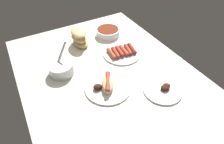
{
  "coord_description": "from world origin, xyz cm",
  "views": [
    {
      "loc": [
        -67.78,
        35.26,
        71.59
      ],
      "look_at": [
        -3.14,
        -0.97,
        3.0
      ],
      "focal_mm": 30.59,
      "sensor_mm": 36.0,
      "label": 1
    }
  ],
  "objects_px": {
    "plate_hotdog_assembled": "(107,85)",
    "plate_sausages": "(122,52)",
    "bowl_coleslaw": "(61,68)",
    "plate_grilled_meat": "(163,89)",
    "bread_stack": "(79,37)",
    "bowl_chili": "(108,32)"
  },
  "relations": [
    {
      "from": "plate_grilled_meat",
      "to": "bowl_chili",
      "type": "bearing_deg",
      "value": -0.67
    },
    {
      "from": "bread_stack",
      "to": "plate_sausages",
      "type": "xyz_separation_m",
      "value": [
        -0.22,
        -0.18,
        -0.04
      ]
    },
    {
      "from": "bowl_coleslaw",
      "to": "plate_sausages",
      "type": "xyz_separation_m",
      "value": [
        -0.02,
        -0.37,
        -0.02
      ]
    },
    {
      "from": "plate_grilled_meat",
      "to": "bread_stack",
      "type": "distance_m",
      "value": 0.62
    },
    {
      "from": "bread_stack",
      "to": "plate_sausages",
      "type": "height_order",
      "value": "bread_stack"
    },
    {
      "from": "plate_grilled_meat",
      "to": "bread_stack",
      "type": "xyz_separation_m",
      "value": [
        0.58,
        0.21,
        0.05
      ]
    },
    {
      "from": "plate_hotdog_assembled",
      "to": "plate_sausages",
      "type": "distance_m",
      "value": 0.29
    },
    {
      "from": "bowl_coleslaw",
      "to": "bowl_chili",
      "type": "bearing_deg",
      "value": -61.67
    },
    {
      "from": "plate_hotdog_assembled",
      "to": "plate_grilled_meat",
      "type": "height_order",
      "value": "plate_hotdog_assembled"
    },
    {
      "from": "plate_sausages",
      "to": "plate_grilled_meat",
      "type": "bearing_deg",
      "value": -176.42
    },
    {
      "from": "plate_sausages",
      "to": "bowl_coleslaw",
      "type": "bearing_deg",
      "value": 87.67
    },
    {
      "from": "bowl_coleslaw",
      "to": "plate_sausages",
      "type": "bearing_deg",
      "value": -92.33
    },
    {
      "from": "bread_stack",
      "to": "bowl_coleslaw",
      "type": "bearing_deg",
      "value": 137.33
    },
    {
      "from": "bowl_coleslaw",
      "to": "bread_stack",
      "type": "xyz_separation_m",
      "value": [
        0.21,
        -0.19,
        0.02
      ]
    },
    {
      "from": "bread_stack",
      "to": "plate_sausages",
      "type": "bearing_deg",
      "value": -140.57
    },
    {
      "from": "plate_hotdog_assembled",
      "to": "bowl_coleslaw",
      "type": "relative_size",
      "value": 1.5
    },
    {
      "from": "plate_grilled_meat",
      "to": "bowl_chili",
      "type": "distance_m",
      "value": 0.59
    },
    {
      "from": "plate_hotdog_assembled",
      "to": "plate_grilled_meat",
      "type": "xyz_separation_m",
      "value": [
        -0.15,
        -0.23,
        -0.01
      ]
    },
    {
      "from": "bread_stack",
      "to": "bowl_chili",
      "type": "distance_m",
      "value": 0.21
    },
    {
      "from": "plate_grilled_meat",
      "to": "bread_stack",
      "type": "relative_size",
      "value": 1.31
    },
    {
      "from": "plate_hotdog_assembled",
      "to": "plate_grilled_meat",
      "type": "relative_size",
      "value": 1.22
    },
    {
      "from": "bowl_coleslaw",
      "to": "plate_sausages",
      "type": "distance_m",
      "value": 0.38
    }
  ]
}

